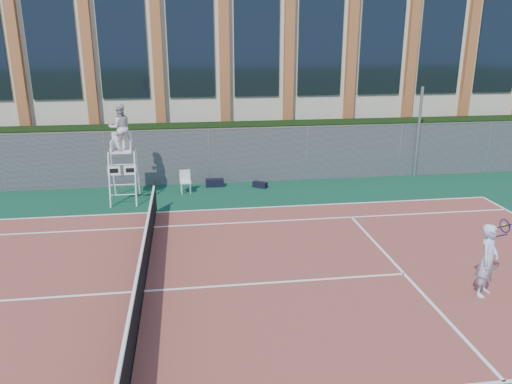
{
  "coord_description": "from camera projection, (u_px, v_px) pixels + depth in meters",
  "views": [
    {
      "loc": [
        1.16,
        -10.65,
        5.72
      ],
      "look_at": [
        3.08,
        3.0,
        1.39
      ],
      "focal_mm": 35.0,
      "sensor_mm": 36.0,
      "label": 1
    }
  ],
  "objects": [
    {
      "name": "ground",
      "position": [
        143.0,
        292.0,
        11.63
      ],
      "size": [
        120.0,
        120.0,
        0.0
      ],
      "primitive_type": "plane",
      "color": "#233814"
    },
    {
      "name": "apron",
      "position": [
        146.0,
        273.0,
        12.57
      ],
      "size": [
        36.0,
        20.0,
        0.01
      ],
      "primitive_type": "cube",
      "color": "#0E3E27",
      "rests_on": "ground"
    },
    {
      "name": "tennis_court",
      "position": [
        143.0,
        292.0,
        11.62
      ],
      "size": [
        23.77,
        10.97,
        0.02
      ],
      "primitive_type": "cube",
      "color": "brown",
      "rests_on": "apron"
    },
    {
      "name": "tennis_net",
      "position": [
        142.0,
        272.0,
        11.46
      ],
      "size": [
        0.1,
        11.3,
        1.1
      ],
      "color": "black",
      "rests_on": "ground"
    },
    {
      "name": "fence",
      "position": [
        158.0,
        159.0,
        19.61
      ],
      "size": [
        40.0,
        0.06,
        2.2
      ],
      "primitive_type": null,
      "color": "#595E60",
      "rests_on": "ground"
    },
    {
      "name": "hedge",
      "position": [
        160.0,
        152.0,
        20.74
      ],
      "size": [
        40.0,
        1.4,
        2.2
      ],
      "primitive_type": "cube",
      "color": "black",
      "rests_on": "ground"
    },
    {
      "name": "building",
      "position": [
        163.0,
        66.0,
        27.34
      ],
      "size": [
        45.0,
        10.6,
        8.22
      ],
      "color": "beige",
      "rests_on": "ground"
    },
    {
      "name": "steel_pole",
      "position": [
        418.0,
        133.0,
        20.7
      ],
      "size": [
        0.12,
        0.12,
        3.75
      ],
      "primitive_type": "cylinder",
      "color": "#9EA0A5",
      "rests_on": "ground"
    },
    {
      "name": "umpire_chair",
      "position": [
        120.0,
        130.0,
        17.36
      ],
      "size": [
        0.98,
        1.51,
        3.52
      ],
      "color": "white",
      "rests_on": "ground"
    },
    {
      "name": "plastic_chair",
      "position": [
        185.0,
        180.0,
        18.86
      ],
      "size": [
        0.43,
        0.43,
        0.87
      ],
      "color": "silver",
      "rests_on": "apron"
    },
    {
      "name": "sports_bag_near",
      "position": [
        215.0,
        183.0,
        19.71
      ],
      "size": [
        0.71,
        0.28,
        0.3
      ],
      "primitive_type": "cube",
      "rotation": [
        0.0,
        0.0,
        0.0
      ],
      "color": "black",
      "rests_on": "apron"
    },
    {
      "name": "sports_bag_far",
      "position": [
        260.0,
        185.0,
        19.6
      ],
      "size": [
        0.6,
        0.54,
        0.23
      ],
      "primitive_type": "cube",
      "rotation": [
        0.0,
        0.0,
        -0.65
      ],
      "color": "black",
      "rests_on": "apron"
    },
    {
      "name": "tennis_player",
      "position": [
        488.0,
        260.0,
        11.23
      ],
      "size": [
        1.01,
        0.8,
        1.72
      ],
      "color": "silver",
      "rests_on": "tennis_court"
    }
  ]
}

